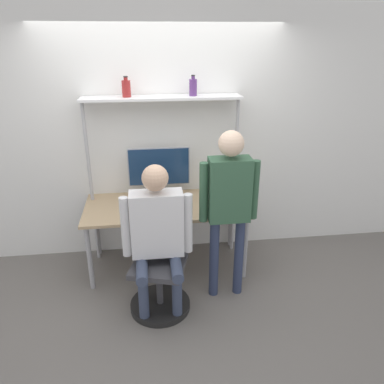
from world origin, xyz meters
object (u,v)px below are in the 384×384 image
at_px(monitor, 159,169).
at_px(office_chair, 160,279).
at_px(cell_phone, 184,213).
at_px(laptop, 159,206).
at_px(person_seated, 157,229).
at_px(bottle_purple, 193,87).
at_px(person_standing, 229,196).
at_px(bottle_red, 126,88).

relative_size(monitor, office_chair, 0.70).
bearing_deg(office_chair, cell_phone, 58.35).
bearing_deg(monitor, laptop, -93.35).
height_order(person_seated, bottle_purple, bottle_purple).
bearing_deg(office_chair, bottle_purple, 65.22).
distance_m(office_chair, person_standing, 1.00).
height_order(monitor, laptop, monitor).
xyz_separation_m(cell_phone, bottle_purple, (0.15, 0.47, 1.16)).
relative_size(person_seated, bottle_red, 7.13).
bearing_deg(bottle_red, bottle_purple, 0.00).
relative_size(laptop, bottle_purple, 1.62).
distance_m(cell_phone, person_seated, 0.57).
bearing_deg(cell_phone, person_seated, -120.37).
distance_m(monitor, person_standing, 1.00).
bearing_deg(person_standing, monitor, 125.98).
relative_size(monitor, bottle_purple, 3.29).
xyz_separation_m(monitor, cell_phone, (0.22, -0.47, -0.31)).
height_order(person_standing, bottle_red, bottle_red).
distance_m(cell_phone, bottle_purple, 1.26).
distance_m(laptop, person_standing, 0.78).
height_order(cell_phone, office_chair, office_chair).
bearing_deg(office_chair, monitor, 86.58).
distance_m(laptop, office_chair, 0.73).
relative_size(cell_phone, bottle_red, 0.76).
xyz_separation_m(laptop, bottle_purple, (0.39, 0.39, 1.10)).
relative_size(person_standing, bottle_purple, 8.19).
relative_size(laptop, person_seated, 0.23).
distance_m(monitor, person_seated, 0.98).
relative_size(office_chair, bottle_red, 4.78).
relative_size(laptop, office_chair, 0.34).
xyz_separation_m(office_chair, person_standing, (0.64, 0.11, 0.75)).
bearing_deg(laptop, office_chair, -93.47).
xyz_separation_m(monitor, person_seated, (-0.07, -0.96, -0.21)).
xyz_separation_m(laptop, cell_phone, (0.24, -0.08, -0.06)).
xyz_separation_m(laptop, bottle_red, (-0.27, 0.39, 1.10)).
bearing_deg(monitor, bottle_red, -179.74).
height_order(person_standing, bottle_purple, bottle_purple).
distance_m(person_seated, bottle_red, 1.44).
relative_size(laptop, bottle_red, 1.65).
distance_m(monitor, cell_phone, 0.61).
relative_size(monitor, person_seated, 0.47).
xyz_separation_m(cell_phone, bottle_red, (-0.51, 0.47, 1.16)).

